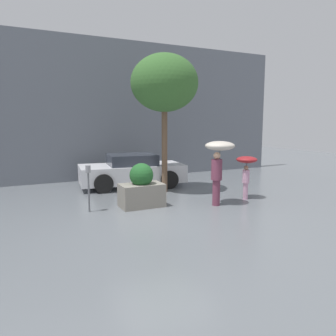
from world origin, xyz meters
TOP-DOWN VIEW (x-y plane):
  - ground_plane at (0.00, 0.00)m, footprint 40.00×40.00m
  - building_facade at (0.00, 6.50)m, footprint 18.00×0.30m
  - planter_box at (-0.08, 1.25)m, footprint 1.27×0.76m
  - person_adult at (2.08, 0.45)m, footprint 0.88×0.88m
  - person_child at (3.36, 0.72)m, footprint 0.68×0.68m
  - parked_car_near at (0.71, 4.32)m, footprint 4.14×2.38m
  - street_tree at (1.43, 2.86)m, footprint 2.34×2.34m
  - parking_meter at (-1.61, 1.33)m, footprint 0.14×0.14m

SIDE VIEW (x-z plane):
  - ground_plane at x=0.00m, z-range 0.00..0.00m
  - planter_box at x=-0.08m, z-range -0.10..1.20m
  - parked_car_near at x=0.71m, z-range -0.03..1.23m
  - parking_meter at x=-1.61m, z-range 0.28..1.60m
  - person_child at x=3.36m, z-range 0.40..1.79m
  - person_adult at x=2.08m, z-range 0.51..2.44m
  - building_facade at x=0.00m, z-range 0.00..6.00m
  - street_tree at x=1.43m, z-range 1.39..6.22m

